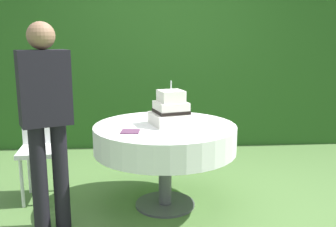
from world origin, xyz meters
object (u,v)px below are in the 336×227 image
object	(u,v)px
napkin_stack	(130,132)
cake_table	(165,138)
serving_plate_near	(160,115)
serving_plate_far	(212,120)
garden_chair	(43,141)
standing_person	(46,114)
wedding_cake	(171,111)

from	to	relation	value
napkin_stack	cake_table	bearing A→B (deg)	37.36
serving_plate_near	serving_plate_far	world-z (taller)	same
cake_table	garden_chair	bearing A→B (deg)	165.43
serving_plate_near	standing_person	size ratio (longest dim) A/B	0.07
standing_person	wedding_cake	bearing A→B (deg)	23.37
wedding_cake	standing_person	world-z (taller)	standing_person
serving_plate_near	serving_plate_far	size ratio (longest dim) A/B	0.92
garden_chair	wedding_cake	bearing A→B (deg)	-12.66
serving_plate_near	wedding_cake	bearing A→B (deg)	-77.23
standing_person	serving_plate_far	bearing A→B (deg)	22.35
cake_table	serving_plate_far	distance (m)	0.49
wedding_cake	standing_person	xyz separation A→B (m)	(-0.96, -0.41, 0.07)
cake_table	napkin_stack	xyz separation A→B (m)	(-0.29, -0.22, 0.12)
wedding_cake	garden_chair	size ratio (longest dim) A/B	0.45
cake_table	wedding_cake	world-z (taller)	wedding_cake
serving_plate_far	napkin_stack	distance (m)	0.83
napkin_stack	garden_chair	size ratio (longest dim) A/B	0.16
serving_plate_far	garden_chair	world-z (taller)	garden_chair
cake_table	serving_plate_near	xyz separation A→B (m)	(-0.03, 0.38, 0.12)
serving_plate_far	wedding_cake	bearing A→B (deg)	-160.25
wedding_cake	napkin_stack	xyz separation A→B (m)	(-0.35, -0.25, -0.12)
garden_chair	napkin_stack	bearing A→B (deg)	-31.74
serving_plate_near	garden_chair	world-z (taller)	garden_chair
cake_table	napkin_stack	bearing A→B (deg)	-142.64
garden_chair	standing_person	size ratio (longest dim) A/B	0.56
cake_table	garden_chair	distance (m)	1.17
wedding_cake	garden_chair	bearing A→B (deg)	167.34
wedding_cake	serving_plate_near	xyz separation A→B (m)	(-0.08, 0.36, -0.11)
cake_table	garden_chair	world-z (taller)	garden_chair
serving_plate_far	standing_person	xyz separation A→B (m)	(-1.34, -0.55, 0.18)
cake_table	garden_chair	xyz separation A→B (m)	(-1.13, 0.29, -0.08)
serving_plate_far	standing_person	world-z (taller)	standing_person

